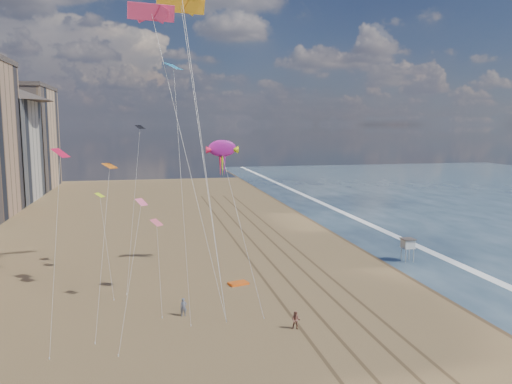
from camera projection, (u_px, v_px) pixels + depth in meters
wet_sand at (374, 239)px, 73.47m from camera, size 260.00×260.00×0.00m
foam at (400, 238)px, 74.34m from camera, size 260.00×260.00×0.00m
tracks at (284, 264)px, 60.34m from camera, size 7.68×120.00×0.01m
lifeguard_stand at (408, 244)px, 61.45m from camera, size 1.59×1.59×2.87m
grounded_kite at (238, 283)px, 52.77m from camera, size 2.27×1.78×0.23m
show_kite at (222, 149)px, 57.86m from camera, size 3.83×9.00×21.65m
kite_flyer_a at (183, 307)px, 43.95m from camera, size 0.62×0.43×1.63m
kite_flyer_b at (296, 320)px, 41.08m from camera, size 0.93×0.84×1.56m
small_kites at (129, 153)px, 47.54m from camera, size 11.25×16.82×15.48m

